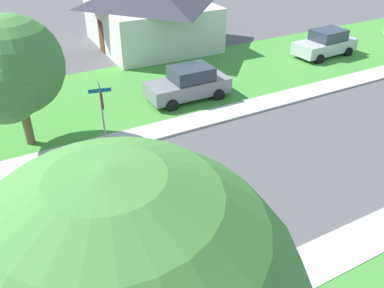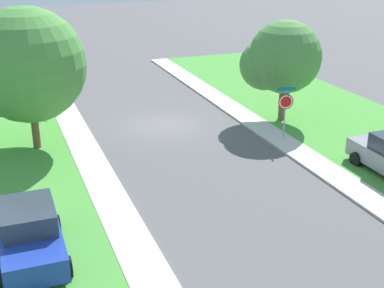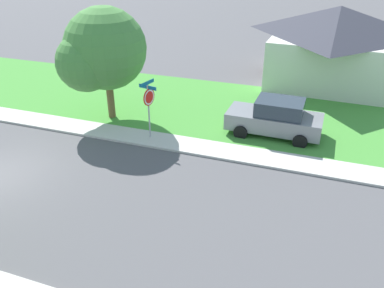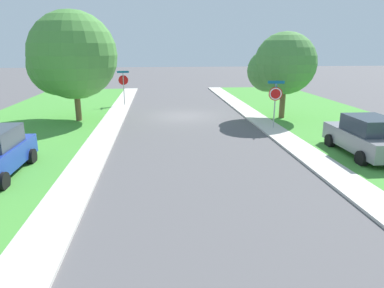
{
  "view_description": "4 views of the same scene",
  "coord_description": "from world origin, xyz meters",
  "px_view_note": "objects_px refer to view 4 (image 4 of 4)",
  "views": [
    {
      "loc": [
        10.46,
        0.14,
        9.26
      ],
      "look_at": [
        -0.96,
        6.46,
        1.4
      ],
      "focal_mm": 38.85,
      "sensor_mm": 36.0,
      "label": 1
    },
    {
      "loc": [
        8.15,
        25.55,
        9.35
      ],
      "look_at": [
        0.89,
        6.5,
        1.4
      ],
      "focal_mm": 48.81,
      "sensor_mm": 36.0,
      "label": 2
    },
    {
      "loc": [
        9.64,
        11.47,
        8.18
      ],
      "look_at": [
        -2.46,
        7.21,
        1.4
      ],
      "focal_mm": 36.45,
      "sensor_mm": 36.0,
      "label": 3
    },
    {
      "loc": [
        1.8,
        23.03,
        4.59
      ],
      "look_at": [
        0.67,
        11.89,
        1.4
      ],
      "focal_mm": 31.98,
      "sensor_mm": 36.0,
      "label": 4
    }
  ],
  "objects_px": {
    "stop_sign_far_corner": "(275,97)",
    "tree_sidewalk_far": "(69,58)",
    "stop_sign_near_corner": "(123,82)",
    "car_grey_driveway_right": "(367,137)",
    "tree_sidewalk_near": "(281,65)"
  },
  "relations": [
    {
      "from": "tree_sidewalk_far",
      "to": "stop_sign_near_corner",
      "type": "bearing_deg",
      "value": -115.09
    },
    {
      "from": "tree_sidewalk_far",
      "to": "car_grey_driveway_right",
      "type": "bearing_deg",
      "value": 148.32
    },
    {
      "from": "stop_sign_near_corner",
      "to": "stop_sign_far_corner",
      "type": "distance_m",
      "value": 13.02
    },
    {
      "from": "stop_sign_near_corner",
      "to": "stop_sign_far_corner",
      "type": "xyz_separation_m",
      "value": [
        -9.26,
        9.14,
        0.0
      ]
    },
    {
      "from": "stop_sign_far_corner",
      "to": "car_grey_driveway_right",
      "type": "height_order",
      "value": "stop_sign_far_corner"
    },
    {
      "from": "stop_sign_far_corner",
      "to": "tree_sidewalk_far",
      "type": "xyz_separation_m",
      "value": [
        11.91,
        -3.49,
        2.04
      ]
    },
    {
      "from": "stop_sign_far_corner",
      "to": "tree_sidewalk_far",
      "type": "relative_size",
      "value": 0.41
    },
    {
      "from": "stop_sign_near_corner",
      "to": "car_grey_driveway_right",
      "type": "xyz_separation_m",
      "value": [
        -11.55,
        14.42,
        -1.01
      ]
    },
    {
      "from": "stop_sign_far_corner",
      "to": "tree_sidewalk_far",
      "type": "bearing_deg",
      "value": -16.32
    },
    {
      "from": "stop_sign_near_corner",
      "to": "tree_sidewalk_far",
      "type": "xyz_separation_m",
      "value": [
        2.65,
        5.66,
        2.04
      ]
    },
    {
      "from": "stop_sign_near_corner",
      "to": "tree_sidewalk_far",
      "type": "distance_m",
      "value": 6.57
    },
    {
      "from": "car_grey_driveway_right",
      "to": "tree_sidewalk_near",
      "type": "xyz_separation_m",
      "value": [
        1.0,
        -8.29,
        2.57
      ]
    },
    {
      "from": "stop_sign_near_corner",
      "to": "stop_sign_far_corner",
      "type": "relative_size",
      "value": 1.0
    },
    {
      "from": "car_grey_driveway_right",
      "to": "tree_sidewalk_far",
      "type": "distance_m",
      "value": 16.97
    },
    {
      "from": "car_grey_driveway_right",
      "to": "stop_sign_far_corner",
      "type": "bearing_deg",
      "value": -66.55
    }
  ]
}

